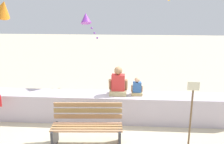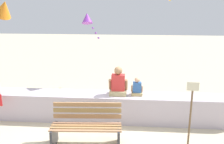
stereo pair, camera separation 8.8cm
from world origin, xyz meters
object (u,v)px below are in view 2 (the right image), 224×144
person_adult (118,84)px  sign_post (191,110)px  kite_purple (87,18)px  kite_orange (3,9)px  person_child (137,88)px  park_bench (86,127)px

person_adult → sign_post: size_ratio=0.51×
kite_purple → sign_post: size_ratio=0.69×
kite_orange → sign_post: kite_orange is taller
person_child → sign_post: 1.60m
park_bench → person_adult: person_adult is taller
park_bench → kite_purple: kite_purple is taller
park_bench → kite_orange: (-2.51, 1.78, 2.44)m
person_child → sign_post: sign_post is taller
person_adult → kite_purple: size_ratio=0.74×
kite_orange → kite_purple: 3.03m
person_child → kite_purple: size_ratio=0.47×
person_child → park_bench: bearing=-131.2°
person_child → kite_purple: (-1.77, 2.93, 1.58)m
kite_purple → sign_post: (2.87, -4.09, -1.63)m
park_bench → kite_purple: bearing=99.3°
person_child → person_adult: bearing=-180.0°
person_adult → kite_orange: (-3.11, 0.54, 1.84)m
park_bench → person_adult: 1.51m
kite_orange → sign_post: size_ratio=0.73×
kite_orange → kite_purple: bearing=52.7°
person_adult → person_child: (0.48, 0.00, -0.10)m
kite_purple → sign_post: kite_purple is taller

